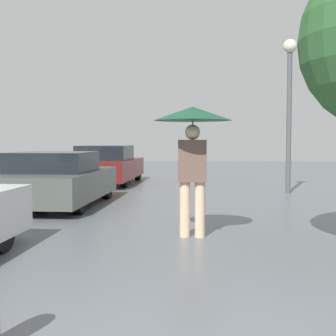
{
  "coord_description": "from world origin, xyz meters",
  "views": [
    {
      "loc": [
        0.11,
        -1.83,
        1.43
      ],
      "look_at": [
        -0.52,
        5.02,
        1.02
      ],
      "focal_mm": 50.0,
      "sensor_mm": 36.0,
      "label": 1
    }
  ],
  "objects_px": {
    "parked_car_middle": "(56,180)",
    "street_lamp": "(289,91)",
    "parked_car_farthest": "(107,165)",
    "pedestrian": "(193,132)"
  },
  "relations": [
    {
      "from": "pedestrian",
      "to": "parked_car_farthest",
      "type": "height_order",
      "value": "pedestrian"
    },
    {
      "from": "parked_car_middle",
      "to": "pedestrian",
      "type": "bearing_deg",
      "value": -44.89
    },
    {
      "from": "parked_car_middle",
      "to": "street_lamp",
      "type": "height_order",
      "value": "street_lamp"
    },
    {
      "from": "parked_car_middle",
      "to": "street_lamp",
      "type": "distance_m",
      "value": 6.53
    },
    {
      "from": "parked_car_middle",
      "to": "parked_car_farthest",
      "type": "xyz_separation_m",
      "value": [
        -0.04,
        5.21,
        0.04
      ]
    },
    {
      "from": "parked_car_farthest",
      "to": "street_lamp",
      "type": "height_order",
      "value": "street_lamp"
    },
    {
      "from": "pedestrian",
      "to": "parked_car_farthest",
      "type": "xyz_separation_m",
      "value": [
        -3.16,
        8.31,
        -0.96
      ]
    },
    {
      "from": "parked_car_middle",
      "to": "street_lamp",
      "type": "xyz_separation_m",
      "value": [
        5.46,
        2.84,
        2.19
      ]
    },
    {
      "from": "parked_car_farthest",
      "to": "parked_car_middle",
      "type": "bearing_deg",
      "value": -89.51
    },
    {
      "from": "pedestrian",
      "to": "parked_car_farthest",
      "type": "distance_m",
      "value": 8.94
    }
  ]
}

